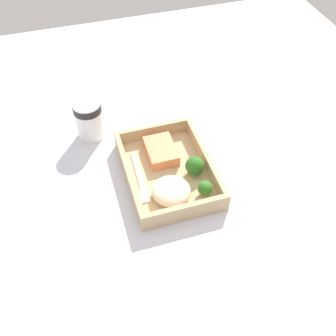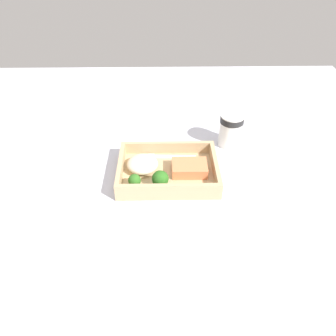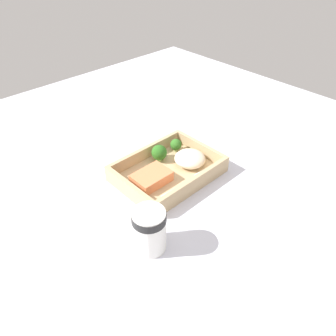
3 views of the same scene
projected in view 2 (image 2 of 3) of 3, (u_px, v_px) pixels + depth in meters
The scene contains 10 objects.
ground_plane at pixel (168, 178), 93.50cm from camera, with size 160.00×160.00×2.00cm, color silver.
takeout_tray at pixel (168, 174), 92.50cm from camera, with size 27.61×20.20×1.20cm, color tan.
tray_rim at pixel (168, 167), 90.98cm from camera, with size 27.61×20.20×3.66cm.
salmon_fillet at pixel (190, 168), 91.26cm from camera, with size 9.73×6.95×2.84cm, color #EC8353.
mashed_potatoes at pixel (143, 164), 91.99cm from camera, with size 8.75×8.80×3.74cm, color beige.
broccoli_floret_1 at pixel (160, 179), 85.88cm from camera, with size 4.48×4.48×4.90cm.
broccoli_floret_2 at pixel (135, 181), 85.98cm from camera, with size 3.42×3.42×3.97cm.
fork at pixel (166, 157), 97.45cm from camera, with size 15.86×2.35×0.44cm.
paper_cup at pixel (231, 129), 101.31cm from camera, with size 7.22×7.22×10.48cm.
receipt_slip at pixel (267, 180), 91.13cm from camera, with size 9.28×15.39×0.24cm, color white.
Camera 2 is at (1.22, 71.05, 59.84)cm, focal length 35.00 mm.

